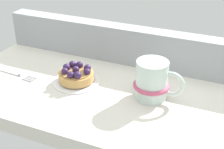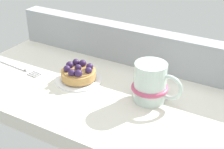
{
  "view_description": "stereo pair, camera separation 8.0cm",
  "coord_description": "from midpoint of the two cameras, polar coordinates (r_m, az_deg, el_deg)",
  "views": [
    {
      "loc": [
        30.07,
        -63.21,
        42.93
      ],
      "look_at": [
        2.48,
        0.95,
        4.42
      ],
      "focal_mm": 50.73,
      "sensor_mm": 36.0,
      "label": 1
    },
    {
      "loc": [
        37.2,
        -59.65,
        42.93
      ],
      "look_at": [
        2.48,
        0.95,
        4.42
      ],
      "focal_mm": 50.73,
      "sensor_mm": 36.0,
      "label": 2
    }
  ],
  "objects": [
    {
      "name": "dessert_fork",
      "position": [
        0.95,
        -14.45,
        1.25
      ],
      "size": [
        18.32,
        3.04,
        0.6
      ],
      "color": "#B7B7BC",
      "rests_on": "ground_plane"
    },
    {
      "name": "dessert_plate",
      "position": [
        0.86,
        -3.4,
        -0.91
      ],
      "size": [
        12.67,
        12.67,
        0.75
      ],
      "color": "white",
      "rests_on": "ground_plane"
    },
    {
      "name": "window_rail_back",
      "position": [
        0.94,
        6.22,
        5.17
      ],
      "size": [
        77.73,
        5.14,
        11.04
      ],
      "primitive_type": "cube",
      "color": "#9EA3A8",
      "rests_on": "ground_plane"
    },
    {
      "name": "ground_plane",
      "position": [
        0.83,
        0.93,
        -3.81
      ],
      "size": [
        79.31,
        40.37,
        4.0
      ],
      "primitive_type": "cube",
      "color": "silver"
    },
    {
      "name": "raspberry_tart",
      "position": [
        0.85,
        -3.44,
        0.31
      ],
      "size": [
        9.38,
        9.38,
        4.16
      ],
      "color": "tan",
      "rests_on": "dessert_plate"
    },
    {
      "name": "coffee_mug",
      "position": [
        0.76,
        10.03,
        -1.65
      ],
      "size": [
        12.59,
        8.98,
        9.89
      ],
      "color": "silver",
      "rests_on": "ground_plane"
    }
  ]
}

